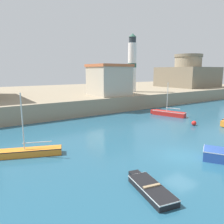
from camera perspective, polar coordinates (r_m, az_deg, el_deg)
name	(u,v)px	position (r m, az deg, el deg)	size (l,w,h in m)	color
ground_plane	(181,156)	(20.20, 17.58, -10.95)	(200.00, 200.00, 0.00)	#235670
quay_seawall	(44,97)	(53.42, -17.39, 3.82)	(120.00, 40.00, 2.67)	gray
dinghy_black_0	(151,188)	(14.26, 10.03, -19.04)	(2.08, 4.38, 0.52)	black
sailboat_red_2	(168,113)	(37.06, 14.48, -0.29)	(2.89, 5.86, 5.45)	red
sailboat_orange_6	(28,152)	(20.61, -21.03, -9.64)	(5.84, 3.02, 5.52)	orange
mooring_buoy	(194,123)	(31.56, 20.61, -2.74)	(0.64, 0.64, 0.64)	red
fortress	(187,75)	(69.14, 19.07, 9.16)	(13.90, 13.90, 9.34)	#796C57
lighthouse	(132,64)	(49.21, 5.28, 12.36)	(1.86, 1.86, 12.55)	silver
harbor_shed_far_end	(109,80)	(42.13, -0.81, 8.44)	(6.77, 7.01, 5.86)	#BCB29E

